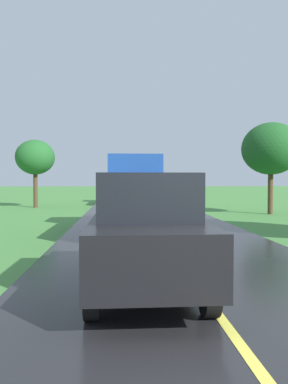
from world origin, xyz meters
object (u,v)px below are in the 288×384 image
Objects in this scene: banana_truck_far at (129,185)px; roadside_tree_mid_right at (271,149)px; roadside_tree_far_left at (35,158)px; following_car at (145,230)px; banana_truck_near at (135,191)px.

roadside_tree_mid_right is at bearing -50.79° from banana_truck_far.
roadside_tree_far_left is 20.36m from following_car.
banana_truck_near is 13.39m from roadside_tree_far_left.
roadside_tree_far_left is (-6.32, 11.65, 1.93)m from banana_truck_near.
banana_truck_far reaches higher than following_car.
roadside_tree_far_left is (-6.44, -3.55, 1.93)m from banana_truck_far.
banana_truck_far is 1.16× the size of roadside_tree_mid_right.
roadside_tree_mid_right is at bearing -22.22° from roadside_tree_far_left.
roadside_tree_mid_right reaches higher than banana_truck_far.
banana_truck_near is 7.62m from following_car.
roadside_tree_far_left is (-14.00, 5.72, -0.18)m from roadside_tree_mid_right.
roadside_tree_far_left is 1.12× the size of following_car.
roadside_tree_far_left is at bearing 118.47° from banana_truck_near.
banana_truck_far is at bearing 89.55° from banana_truck_near.
following_car is at bearing -91.08° from banana_truck_near.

